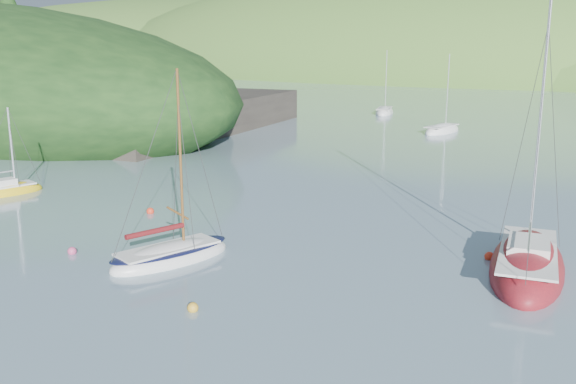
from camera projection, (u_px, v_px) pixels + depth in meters
The scene contains 7 objects.
ground at pixel (163, 287), 25.85m from camera, with size 700.00×700.00×0.00m, color #7597A2.
daysailer_white at pixel (171, 256), 28.90m from camera, with size 3.66×6.32×9.16m.
sloop_red at pixel (527, 267), 27.44m from camera, with size 4.82×9.29×13.10m.
sailboat_yellow at pixel (7, 191), 41.48m from camera, with size 2.74×4.87×6.09m.
distant_sloop_a at pixel (442, 131), 69.07m from camera, with size 3.01×6.55×9.02m.
distant_sloop_c at pixel (384, 112), 86.80m from camera, with size 4.18×6.81×9.17m.
mooring_buoys at pixel (237, 250), 29.97m from camera, with size 19.08×12.19×0.45m.
Camera 1 is at (17.57, -17.48, 9.71)m, focal length 40.00 mm.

